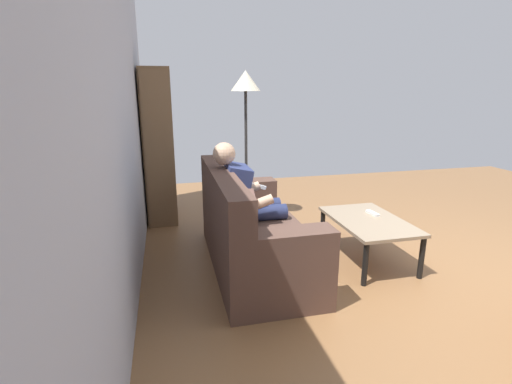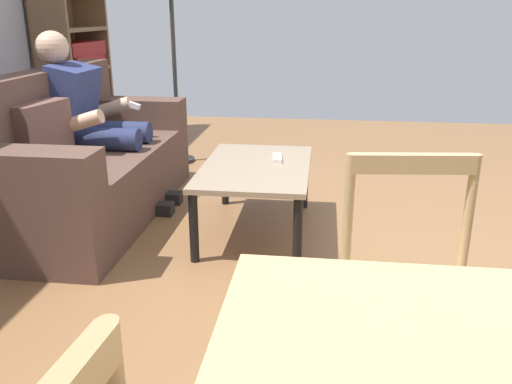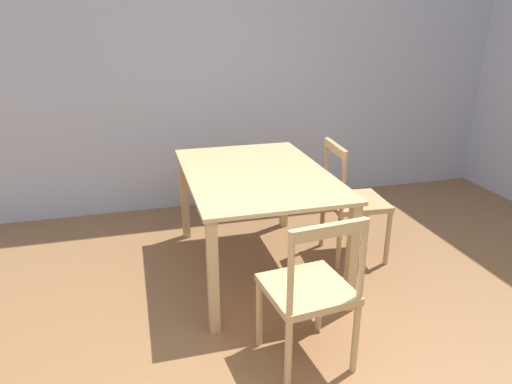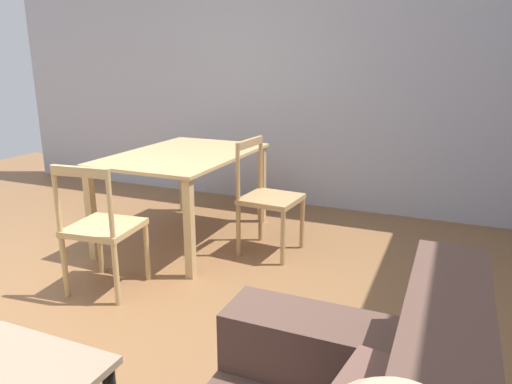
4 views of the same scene
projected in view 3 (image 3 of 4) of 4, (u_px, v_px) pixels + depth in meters
wall_side at (207, 58)px, 4.22m from camera, size 0.12×5.98×2.79m
dining_table at (256, 185)px, 3.23m from camera, size 1.42×0.96×0.75m
dining_chair_near_wall at (352, 202)px, 3.49m from camera, size 0.45×0.45×0.90m
dining_chair_facing_couch at (310, 291)px, 2.37m from camera, size 0.46×0.46×0.88m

